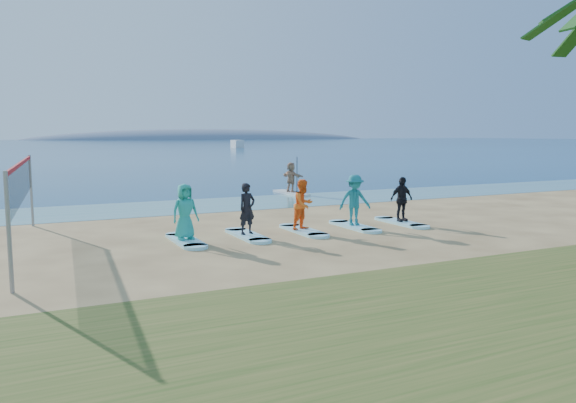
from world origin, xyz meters
name	(u,v)px	position (x,y,z in m)	size (l,w,h in m)	color
ground	(298,249)	(0.00, 0.00, 0.00)	(600.00, 600.00, 0.00)	tan
shallow_water	(193,206)	(0.00, 10.50, 0.01)	(600.00, 600.00, 0.00)	teal
ocean	(43,145)	(0.00, 160.00, 0.01)	(600.00, 600.00, 0.00)	navy
island_ridge	(211,139)	(95.00, 300.00, 0.00)	(220.00, 56.00, 18.00)	slate
volleyball_net	(22,182)	(-6.93, 3.14, 1.90)	(0.72, 9.07, 2.50)	gray
paddleboard	(291,193)	(6.19, 13.05, 0.06)	(0.70, 3.00, 0.12)	silver
paddleboarder	(291,177)	(6.19, 13.05, 0.92)	(1.48, 0.47, 1.60)	tan
boat_offshore_b	(237,148)	(39.04, 108.11, 0.00)	(1.95, 5.74, 1.77)	silver
surfboard_0	(186,241)	(-2.58, 2.40, 0.04)	(0.70, 2.20, 0.09)	#A4EEFF
student_0	(185,212)	(-2.58, 2.40, 0.92)	(0.82, 0.53, 1.67)	teal
surfboard_1	(247,235)	(-0.59, 2.40, 0.04)	(0.70, 2.20, 0.09)	#A4EEFF
student_1	(247,209)	(-0.59, 2.40, 0.90)	(0.59, 0.39, 1.61)	black
surfboard_2	(303,231)	(1.40, 2.40, 0.04)	(0.70, 2.20, 0.09)	#A4EEFF
student_2	(303,204)	(1.40, 2.40, 0.92)	(0.81, 0.63, 1.66)	orange
surfboard_3	(354,226)	(3.40, 2.40, 0.04)	(0.70, 2.20, 0.09)	#A4EEFF
student_3	(355,200)	(3.40, 2.40, 0.96)	(1.13, 0.65, 1.75)	#1A7780
surfboard_4	(401,222)	(5.39, 2.40, 0.04)	(0.70, 2.20, 0.09)	#A4EEFF
student_4	(402,199)	(5.39, 2.40, 0.89)	(0.94, 0.39, 1.61)	black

